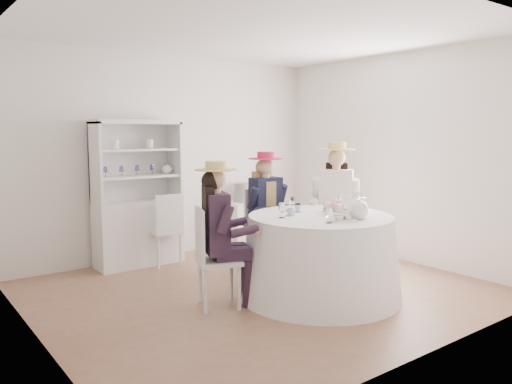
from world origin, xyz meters
TOP-DOWN VIEW (x-y plane):
  - ground at (0.00, 0.00)m, footprint 4.50×4.50m
  - ceiling at (0.00, 0.00)m, footprint 4.50×4.50m
  - wall_back at (0.00, 2.00)m, footprint 4.50×0.00m
  - wall_front at (0.00, -2.00)m, footprint 4.50×0.00m
  - wall_left at (-2.25, 0.00)m, footprint 0.00×4.50m
  - wall_right at (2.25, 0.00)m, footprint 0.00×4.50m
  - tea_table at (0.36, -0.52)m, footprint 1.67×1.67m
  - hutch at (-0.62, 1.76)m, footprint 1.21×0.73m
  - side_table at (1.01, 1.75)m, footprint 0.47×0.47m
  - hatbox at (1.01, 1.75)m, footprint 0.36×0.36m
  - guest_left at (-0.64, -0.16)m, footprint 0.59×0.54m
  - guest_mid at (0.49, 0.54)m, footprint 0.52×0.55m
  - guest_right at (1.22, 0.10)m, footprint 0.67×0.65m
  - spare_chair at (-0.36, 1.50)m, footprint 0.40×0.40m
  - teacup_a at (0.09, -0.35)m, footprint 0.09×0.09m
  - teacup_b at (0.29, -0.24)m, footprint 0.08×0.08m
  - teacup_c at (0.60, -0.37)m, footprint 0.11×0.11m
  - flower_bowl at (0.57, -0.62)m, footprint 0.24×0.24m
  - flower_arrangement at (0.56, -0.54)m, footprint 0.19×0.19m
  - table_teapot at (0.51, -0.89)m, footprint 0.27×0.20m
  - sandwich_plate at (0.31, -0.85)m, footprint 0.29×0.29m
  - cupcake_stand at (0.87, -0.56)m, footprint 0.22×0.22m
  - stemware_set at (0.36, -0.52)m, footprint 0.90×0.86m

SIDE VIEW (x-z plane):
  - ground at x=0.00m, z-range 0.00..0.00m
  - side_table at x=1.01m, z-range 0.00..0.67m
  - tea_table at x=0.36m, z-range 0.00..0.84m
  - spare_chair at x=-0.36m, z-range 0.03..0.95m
  - hutch at x=-0.62m, z-range -0.27..1.57m
  - guest_left at x=-0.64m, z-range 0.09..1.51m
  - hatbox at x=1.01m, z-range 0.67..0.95m
  - guest_mid at x=0.49m, z-range 0.10..1.55m
  - sandwich_plate at x=0.31m, z-range 0.83..0.89m
  - flower_bowl at x=0.57m, z-range 0.84..0.90m
  - teacup_b at x=0.29m, z-range 0.84..0.91m
  - teacup_a at x=0.09m, z-range 0.84..0.91m
  - teacup_c at x=0.60m, z-range 0.84..0.92m
  - guest_right at x=1.22m, z-range 0.10..1.67m
  - cupcake_stand at x=0.87m, z-range 0.82..1.02m
  - stemware_set at x=0.36m, z-range 0.84..0.99m
  - table_teapot at x=0.51m, z-range 0.83..1.03m
  - flower_arrangement at x=0.56m, z-range 0.90..0.97m
  - wall_back at x=0.00m, z-range -0.90..3.60m
  - wall_front at x=0.00m, z-range -0.90..3.60m
  - wall_left at x=-2.25m, z-range -0.90..3.60m
  - wall_right at x=2.25m, z-range -0.90..3.60m
  - ceiling at x=0.00m, z-range 2.70..2.70m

